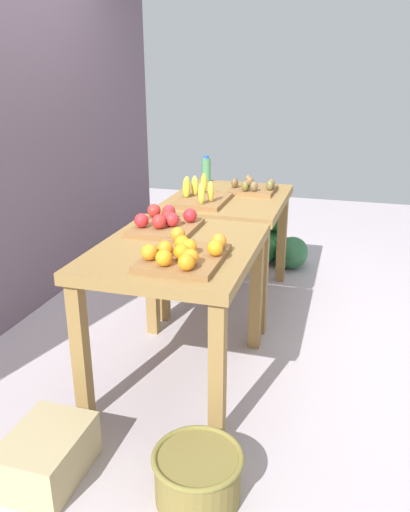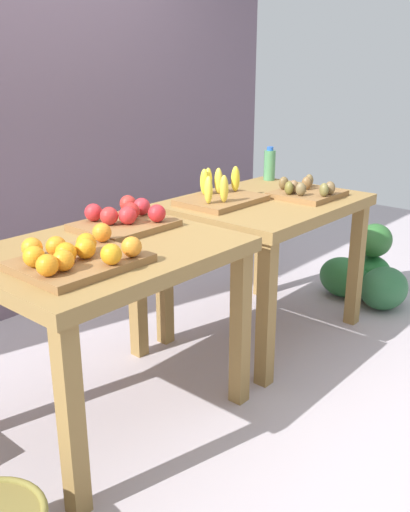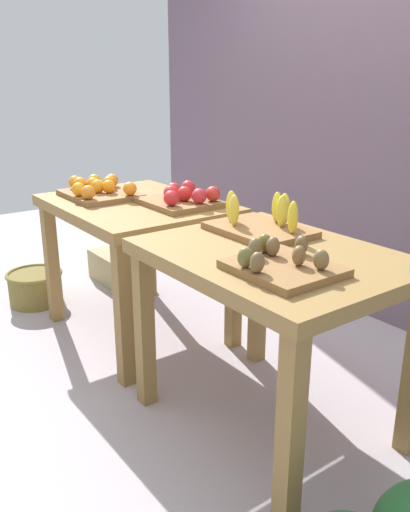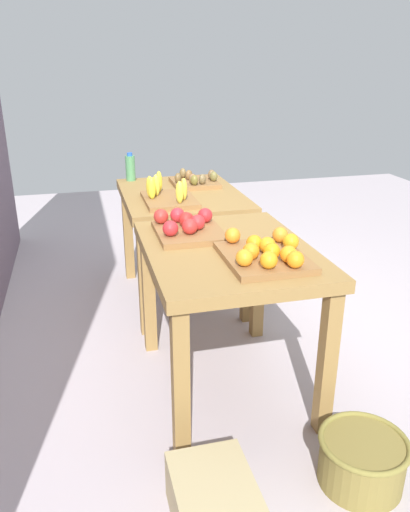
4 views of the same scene
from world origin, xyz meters
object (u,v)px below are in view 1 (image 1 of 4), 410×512
at_px(kiwi_bin, 253,188).
at_px(banana_crate, 201,197).
at_px(apple_bin, 165,222).
at_px(cardboard_produce_box, 47,455).
at_px(wicker_basket, 198,475).
at_px(orange_bin, 184,254).
at_px(water_bottle, 206,170).
at_px(watermelon_pile, 275,244).
at_px(display_table_left, 178,267).
at_px(display_table_right, 228,212).

bearing_deg(kiwi_bin, banana_crate, 146.22).
height_order(apple_bin, cardboard_produce_box, apple_bin).
bearing_deg(wicker_basket, cardboard_produce_box, 95.59).
bearing_deg(cardboard_produce_box, orange_bin, -32.78).
height_order(kiwi_bin, water_bottle, water_bottle).
distance_m(orange_bin, banana_crate, 1.14).
distance_m(water_bottle, watermelon_pile, 0.99).
height_order(display_table_left, kiwi_bin, kiwi_bin).
bearing_deg(water_bottle, cardboard_produce_box, 179.89).
xyz_separation_m(display_table_left, banana_crate, (0.89, 0.14, 0.16)).
xyz_separation_m(banana_crate, wicker_basket, (-1.69, -0.49, -0.72)).
bearing_deg(banana_crate, wicker_basket, -163.90).
distance_m(display_table_left, apple_bin, 0.33).
xyz_separation_m(display_table_left, cardboard_produce_box, (-0.86, 0.30, -0.57)).
bearing_deg(display_table_right, orange_bin, -175.29).
bearing_deg(orange_bin, kiwi_bin, -1.09).
distance_m(display_table_left, kiwi_bin, 1.32).
height_order(kiwi_bin, wicker_basket, kiwi_bin).
distance_m(display_table_left, watermelon_pile, 2.07).
xyz_separation_m(display_table_right, water_bottle, (0.45, 0.30, 0.22)).
distance_m(banana_crate, wicker_basket, 1.90).
height_order(display_table_left, apple_bin, apple_bin).
bearing_deg(apple_bin, water_bottle, 6.11).
height_order(banana_crate, water_bottle, water_bottle).
bearing_deg(wicker_basket, water_bottle, 15.26).
xyz_separation_m(kiwi_bin, cardboard_produce_box, (-2.16, 0.44, -0.72)).
height_order(display_table_left, water_bottle, water_bottle).
height_order(orange_bin, cardboard_produce_box, orange_bin).
distance_m(display_table_right, cardboard_produce_box, 2.08).
relative_size(display_table_right, water_bottle, 4.98).
distance_m(apple_bin, water_bottle, 1.34).
xyz_separation_m(apple_bin, watermelon_pile, (1.75, -0.38, -0.67)).
bearing_deg(wicker_basket, orange_bin, 22.63).
bearing_deg(water_bottle, display_table_left, -169.34).
bearing_deg(banana_crate, orange_bin, -167.46).
height_order(orange_bin, apple_bin, apple_bin).
bearing_deg(kiwi_bin, wicker_basket, -174.28).
height_order(watermelon_pile, wicker_basket, watermelon_pile).
bearing_deg(orange_bin, display_table_left, 26.44).
height_order(banana_crate, watermelon_pile, banana_crate).
bearing_deg(apple_bin, kiwi_bin, -15.44).
height_order(water_bottle, wicker_basket, water_bottle).
distance_m(kiwi_bin, watermelon_pile, 0.96).
bearing_deg(kiwi_bin, display_table_left, 173.89).
height_order(water_bottle, cardboard_produce_box, water_bottle).
distance_m(watermelon_pile, cardboard_produce_box, 2.91).
relative_size(banana_crate, watermelon_pile, 0.67).
height_order(apple_bin, watermelon_pile, apple_bin).
xyz_separation_m(display_table_left, orange_bin, (-0.22, -0.11, 0.16)).
height_order(wicker_basket, cardboard_produce_box, wicker_basket).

